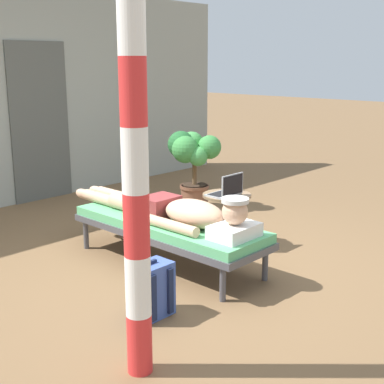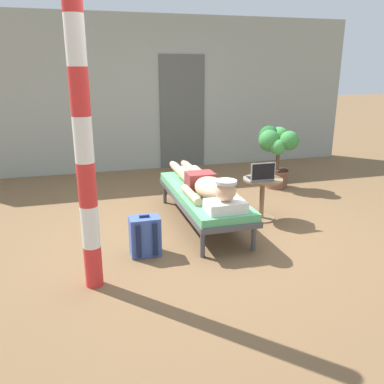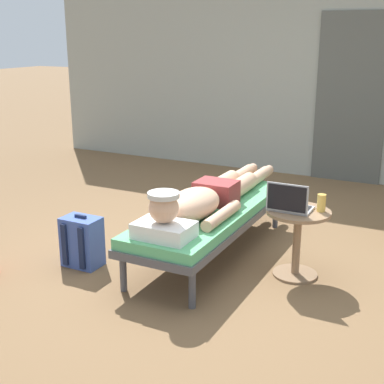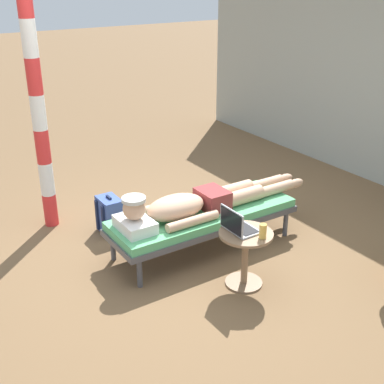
{
  "view_description": "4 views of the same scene",
  "coord_description": "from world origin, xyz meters",
  "views": [
    {
      "loc": [
        -3.25,
        -3.11,
        1.81
      ],
      "look_at": [
        0.2,
        0.12,
        0.64
      ],
      "focal_mm": 50.22,
      "sensor_mm": 36.0,
      "label": 1
    },
    {
      "loc": [
        -1.42,
        -4.17,
        1.83
      ],
      "look_at": [
        -0.21,
        0.02,
        0.47
      ],
      "focal_mm": 37.64,
      "sensor_mm": 36.0,
      "label": 2
    },
    {
      "loc": [
        1.71,
        -3.55,
        1.78
      ],
      "look_at": [
        -0.17,
        0.13,
        0.55
      ],
      "focal_mm": 49.7,
      "sensor_mm": 36.0,
      "label": 3
    },
    {
      "loc": [
        3.74,
        -2.4,
        2.64
      ],
      "look_at": [
        -0.16,
        0.14,
        0.58
      ],
      "focal_mm": 47.74,
      "sensor_mm": 36.0,
      "label": 4
    }
  ],
  "objects": [
    {
      "name": "drink_glass",
      "position": [
        0.87,
        0.19,
        0.59
      ],
      "size": [
        0.06,
        0.06,
        0.13
      ],
      "primitive_type": "cylinder",
      "color": "gold",
      "rests_on": "side_table"
    },
    {
      "name": "potted_plant",
      "position": [
        1.53,
        1.35,
        0.64
      ],
      "size": [
        0.6,
        0.62,
        0.96
      ],
      "color": "brown",
      "rests_on": "ground"
    },
    {
      "name": "lounge_chair",
      "position": [
        -0.03,
        0.19,
        0.35
      ],
      "size": [
        0.65,
        1.95,
        0.42
      ],
      "color": "#4C4C51",
      "rests_on": "ground"
    },
    {
      "name": "side_table",
      "position": [
        0.72,
        0.13,
        0.36
      ],
      "size": [
        0.48,
        0.48,
        0.52
      ],
      "color": "#8C6B4C",
      "rests_on": "ground"
    },
    {
      "name": "ground_plane",
      "position": [
        0.0,
        0.0,
        0.0
      ],
      "size": [
        40.0,
        40.0,
        0.0
      ],
      "primitive_type": "plane",
      "color": "brown"
    },
    {
      "name": "backpack",
      "position": [
        -0.84,
        -0.45,
        0.2
      ],
      "size": [
        0.3,
        0.26,
        0.42
      ],
      "color": "#3F59A5",
      "rests_on": "ground"
    },
    {
      "name": "porch_post",
      "position": [
        -1.37,
        -0.93,
        1.28
      ],
      "size": [
        0.15,
        0.15,
        2.56
      ],
      "color": "red",
      "rests_on": "ground"
    },
    {
      "name": "person_reclining",
      "position": [
        -0.03,
        0.1,
        0.52
      ],
      "size": [
        0.53,
        2.17,
        0.33
      ],
      "color": "white",
      "rests_on": "lounge_chair"
    },
    {
      "name": "laptop",
      "position": [
        0.66,
        0.08,
        0.58
      ],
      "size": [
        0.31,
        0.24,
        0.23
      ],
      "color": "#A5A8AD",
      "rests_on": "side_table"
    },
    {
      "name": "house_door_panel",
      "position": [
        0.48,
        3.08,
        1.02
      ],
      "size": [
        0.84,
        0.03,
        2.04
      ],
      "primitive_type": "cube",
      "color": "#545651",
      "rests_on": "ground"
    }
  ]
}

